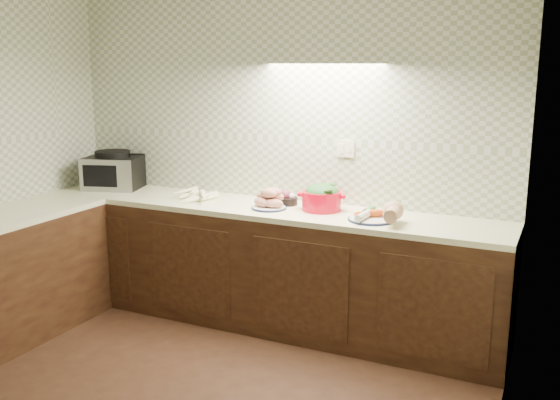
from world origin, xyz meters
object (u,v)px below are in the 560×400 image
at_px(toaster_oven, 113,171).
at_px(sweet_potato_plate, 269,200).
at_px(dutch_oven, 322,197).
at_px(veg_plate, 382,214).
at_px(parsnip_pile, 193,196).
at_px(onion_bowl, 287,199).

relative_size(toaster_oven, sweet_potato_plate, 2.07).
height_order(dutch_oven, veg_plate, dutch_oven).
relative_size(parsnip_pile, veg_plate, 0.90).
bearing_deg(sweet_potato_plate, dutch_oven, 17.32).
distance_m(sweet_potato_plate, onion_bowl, 0.18).
bearing_deg(veg_plate, sweet_potato_plate, 179.31).
height_order(toaster_oven, veg_plate, toaster_oven).
bearing_deg(sweet_potato_plate, toaster_oven, 175.69).
height_order(onion_bowl, veg_plate, veg_plate).
xyz_separation_m(onion_bowl, dutch_oven, (0.30, -0.06, 0.05)).
relative_size(parsnip_pile, sweet_potato_plate, 1.34).
relative_size(toaster_oven, dutch_oven, 1.51).
height_order(toaster_oven, parsnip_pile, toaster_oven).
distance_m(dutch_oven, veg_plate, 0.50).
height_order(sweet_potato_plate, dutch_oven, dutch_oven).
height_order(onion_bowl, dutch_oven, dutch_oven).
distance_m(toaster_oven, veg_plate, 2.36).
relative_size(toaster_oven, onion_bowl, 3.49).
distance_m(parsnip_pile, sweet_potato_plate, 0.66).
bearing_deg(parsnip_pile, veg_plate, -0.60).
bearing_deg(onion_bowl, parsnip_pile, -167.20).
xyz_separation_m(toaster_oven, onion_bowl, (1.58, 0.06, -0.10)).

